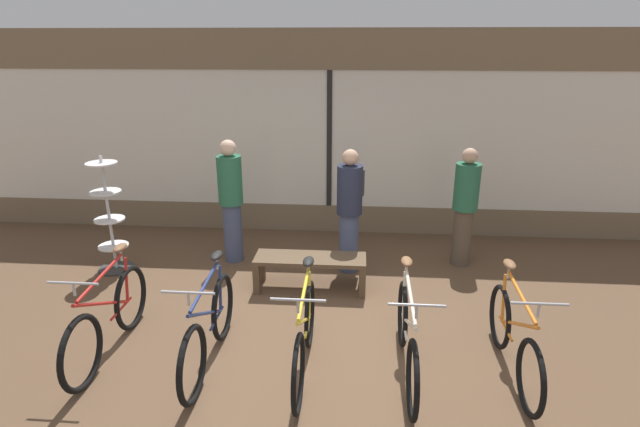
{
  "coord_description": "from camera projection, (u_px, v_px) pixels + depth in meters",
  "views": [
    {
      "loc": [
        0.47,
        -4.49,
        3.02
      ],
      "look_at": [
        0.0,
        1.44,
        0.95
      ],
      "focal_mm": 28.0,
      "sensor_mm": 36.0,
      "label": 1
    }
  ],
  "objects": [
    {
      "name": "customer_mid_floor",
      "position": [
        350.0,
        207.0,
        6.66
      ],
      "size": [
        0.42,
        0.54,
        1.7
      ],
      "color": "#424C6B",
      "rests_on": "ground_plane"
    },
    {
      "name": "shop_back_wall",
      "position": [
        329.0,
        133.0,
        7.85
      ],
      "size": [
        12.0,
        0.08,
        3.2
      ],
      "color": "#7A664C",
      "rests_on": "ground_plane"
    },
    {
      "name": "accessory_rack",
      "position": [
        110.0,
        224.0,
        6.74
      ],
      "size": [
        0.48,
        0.48,
        1.61
      ],
      "color": "#333333",
      "rests_on": "ground_plane"
    },
    {
      "name": "customer_by_window",
      "position": [
        231.0,
        199.0,
        6.96
      ],
      "size": [
        0.48,
        0.48,
        1.76
      ],
      "color": "#424C6B",
      "rests_on": "ground_plane"
    },
    {
      "name": "bicycle_far_left",
      "position": [
        109.0,
        319.0,
        4.98
      ],
      "size": [
        0.46,
        1.73,
        1.04
      ],
      "color": "black",
      "rests_on": "ground_plane"
    },
    {
      "name": "display_bench",
      "position": [
        310.0,
        263.0,
        6.29
      ],
      "size": [
        1.4,
        0.44,
        0.45
      ],
      "color": "brown",
      "rests_on": "ground_plane"
    },
    {
      "name": "bicycle_right",
      "position": [
        407.0,
        338.0,
        4.67
      ],
      "size": [
        0.46,
        1.75,
        1.02
      ],
      "color": "black",
      "rests_on": "ground_plane"
    },
    {
      "name": "bicycle_center",
      "position": [
        305.0,
        336.0,
        4.69
      ],
      "size": [
        0.46,
        1.67,
        1.03
      ],
      "color": "black",
      "rests_on": "ground_plane"
    },
    {
      "name": "bicycle_left",
      "position": [
        209.0,
        329.0,
        4.81
      ],
      "size": [
        0.46,
        1.7,
        1.03
      ],
      "color": "black",
      "rests_on": "ground_plane"
    },
    {
      "name": "bicycle_far_right",
      "position": [
        514.0,
        339.0,
        4.66
      ],
      "size": [
        0.46,
        1.65,
        1.01
      ],
      "color": "black",
      "rests_on": "ground_plane"
    },
    {
      "name": "ground_plane",
      "position": [
        309.0,
        343.0,
        5.25
      ],
      "size": [
        24.0,
        24.0,
        0.0
      ],
      "primitive_type": "plane",
      "color": "brown"
    },
    {
      "name": "customer_near_rack",
      "position": [
        465.0,
        205.0,
        6.85
      ],
      "size": [
        0.47,
        0.47,
        1.67
      ],
      "color": "brown",
      "rests_on": "ground_plane"
    }
  ]
}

